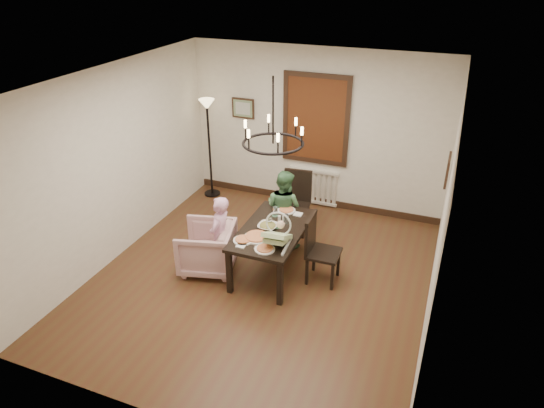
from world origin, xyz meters
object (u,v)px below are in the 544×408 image
Objects in this scene: drinking_glass at (269,223)px; baby_bouncer at (277,234)px; dining_table at (273,234)px; floor_lamp at (210,150)px; chair_far at (295,203)px; seated_man at (284,214)px; elderly_woman at (220,242)px; armchair at (207,248)px; chair_right at (324,250)px.

baby_bouncer is at bearing -56.04° from drinking_glass.
floor_lamp is at bearing 135.75° from dining_table.
chair_far is 6.68× the size of drinking_glass.
chair_far is 1.00× the size of seated_man.
elderly_woman is 2.00× the size of baby_bouncer.
armchair is at bearing -63.82° from floor_lamp.
drinking_glass is (0.02, -1.16, 0.26)m from chair_far.
elderly_woman is at bearing 75.05° from armchair.
armchair is 5.01× the size of drinking_glass.
chair_far reaches higher than elderly_woman.
chair_far reaches higher than drinking_glass.
armchair is 1.32m from seated_man.
dining_table is 1.46× the size of chair_far.
dining_table is 0.77m from seated_man.
seated_man reaches higher than armchair.
dining_table is at bearing 114.21° from baby_bouncer.
armchair is (-0.90, -0.30, -0.27)m from dining_table.
seated_man reaches higher than drinking_glass.
baby_bouncer reaches higher than armchair.
dining_table is 0.83× the size of floor_lamp.
chair_far is 1.04× the size of chair_right.
drinking_glass is (0.84, 0.31, 0.43)m from armchair.
chair_far is 0.42m from seated_man.
dining_table is at bearing 114.32° from elderly_woman.
baby_bouncer is at bearing -61.94° from dining_table.
armchair reaches higher than dining_table.
dining_table is 1.52× the size of elderly_woman.
dining_table is 1.51× the size of chair_right.
baby_bouncer reaches higher than chair_right.
dining_table is 0.17m from drinking_glass.
chair_far is 0.57× the size of floor_lamp.
baby_bouncer is at bearing 127.65° from chair_right.
chair_far reaches higher than chair_right.
elderly_woman is 0.96m from baby_bouncer.
chair_right is 0.96× the size of seated_man.
dining_table is 0.75m from elderly_woman.
armchair is 0.43× the size of floor_lamp.
chair_right reaches higher than dining_table.
elderly_woman is at bearing -117.69° from chair_far.
floor_lamp is (-2.72, 1.87, 0.40)m from chair_right.
baby_bouncer is (0.32, -1.13, 0.35)m from seated_man.
floor_lamp reaches higher than dining_table.
seated_man is at bearing 101.61° from baby_bouncer.
chair_right is 1.45m from elderly_woman.
floor_lamp reaches higher than baby_bouncer.
dining_table is at bearing -43.89° from floor_lamp.
chair_far is 1.39m from chair_right.
seated_man is at bearing -31.77° from floor_lamp.
chair_right is (0.81, -1.13, -0.02)m from chair_far.
chair_right is at bearing 156.57° from seated_man.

